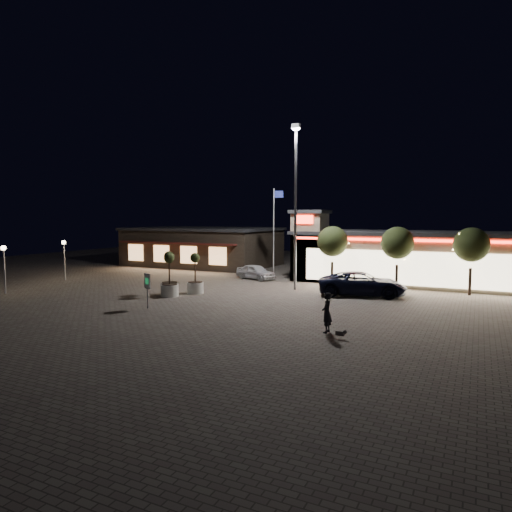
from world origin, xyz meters
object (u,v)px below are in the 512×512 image
at_px(planter_left, 170,281).
at_px(planter_mid, 170,283).
at_px(valet_sign, 147,284).
at_px(pickup_truck, 362,284).
at_px(pedestrian, 327,313).
at_px(white_sedan, 256,272).

xyz_separation_m(planter_left, planter_mid, (0.49, -0.65, -0.02)).
bearing_deg(valet_sign, pickup_truck, 43.77).
distance_m(pedestrian, valet_sign, 11.50).
distance_m(planter_left, valet_sign, 4.99).
bearing_deg(planter_left, white_sedan, 78.54).
xyz_separation_m(pickup_truck, valet_sign, (-10.60, -10.16, 0.65)).
height_order(pickup_truck, valet_sign, valet_sign).
xyz_separation_m(white_sedan, planter_mid, (-1.50, -10.48, 0.27)).
distance_m(pickup_truck, planter_mid, 13.45).
relative_size(pickup_truck, valet_sign, 2.84).
height_order(pedestrian, valet_sign, valet_sign).
relative_size(planter_mid, valet_sign, 1.43).
height_order(white_sedan, planter_mid, planter_mid).
distance_m(planter_mid, valet_sign, 4.21).
bearing_deg(valet_sign, planter_left, 111.62).
xyz_separation_m(pedestrian, valet_sign, (-11.46, 0.83, 0.52)).
bearing_deg(pedestrian, pickup_truck, -177.38).
relative_size(pedestrian, valet_sign, 0.91).
distance_m(planter_left, planter_mid, 0.81).
bearing_deg(white_sedan, pedestrian, -123.82).
relative_size(white_sedan, valet_sign, 1.84).
distance_m(pedestrian, planter_mid, 13.66).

